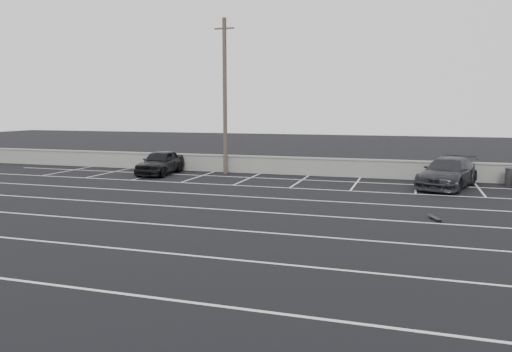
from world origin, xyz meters
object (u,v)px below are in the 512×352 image
(car_left, at_px, (160,162))
(skateboard, at_px, (435,218))
(car_right, at_px, (448,173))
(utility_pole, at_px, (225,96))
(trash_bin, at_px, (511,177))

(car_left, height_order, skateboard, car_left)
(car_right, bearing_deg, utility_pole, -169.77)
(car_left, distance_m, skateboard, 17.33)
(utility_pole, distance_m, trash_bin, 16.19)
(car_right, distance_m, utility_pole, 13.22)
(car_left, relative_size, car_right, 0.84)
(car_left, height_order, trash_bin, car_left)
(car_left, bearing_deg, car_right, -4.96)
(trash_bin, bearing_deg, utility_pole, 179.17)
(car_left, distance_m, utility_pole, 5.53)
(utility_pole, distance_m, skateboard, 15.81)
(utility_pole, xyz_separation_m, skateboard, (11.67, -9.62, -4.59))
(utility_pole, bearing_deg, car_right, -7.60)
(car_right, bearing_deg, skateboard, -78.25)
(trash_bin, height_order, skateboard, trash_bin)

